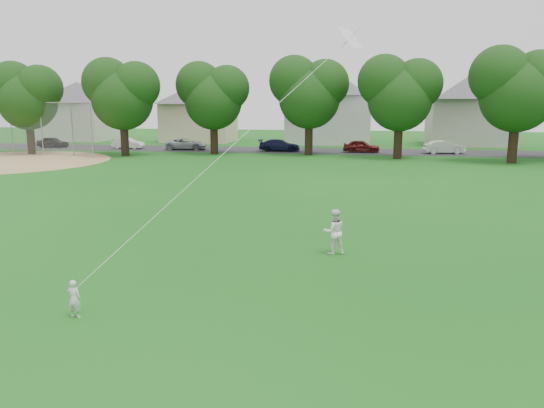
% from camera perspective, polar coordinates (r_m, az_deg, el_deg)
% --- Properties ---
extents(ground, '(160.00, 160.00, 0.00)m').
position_cam_1_polar(ground, '(13.36, -8.21, -11.17)').
color(ground, '#124E11').
rests_on(ground, ground).
extents(street, '(90.00, 7.00, 0.01)m').
position_cam_1_polar(street, '(54.12, 5.44, 5.71)').
color(street, '#2D2D30').
rests_on(street, ground).
extents(toddler, '(0.34, 0.22, 0.92)m').
position_cam_1_polar(toddler, '(13.44, -20.52, -9.53)').
color(toddler, silver).
rests_on(toddler, ground).
extents(older_boy, '(0.90, 0.81, 1.52)m').
position_cam_1_polar(older_boy, '(17.68, 6.68, -2.98)').
color(older_boy, white).
rests_on(older_boy, ground).
extents(kite, '(3.52, 4.42, 11.75)m').
position_cam_1_polar(kite, '(15.15, -3.86, 6.67)').
color(kite, white).
rests_on(kite, ground).
extents(baseball_backstop, '(11.01, 2.91, 4.84)m').
position_cam_1_polar(baseball_backstop, '(53.03, -23.81, 7.33)').
color(baseball_backstop, gray).
rests_on(baseball_backstop, ground).
extents(tree_row, '(81.24, 9.50, 10.32)m').
position_cam_1_polar(tree_row, '(47.49, 9.77, 12.23)').
color(tree_row, black).
rests_on(tree_row, ground).
extents(parked_cars, '(44.45, 2.46, 1.24)m').
position_cam_1_polar(parked_cars, '(54.23, -3.02, 6.39)').
color(parked_cars, black).
rests_on(parked_cars, ground).
extents(house_row, '(75.74, 13.92, 10.21)m').
position_cam_1_polar(house_row, '(63.80, 7.48, 10.81)').
color(house_row, beige).
rests_on(house_row, ground).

